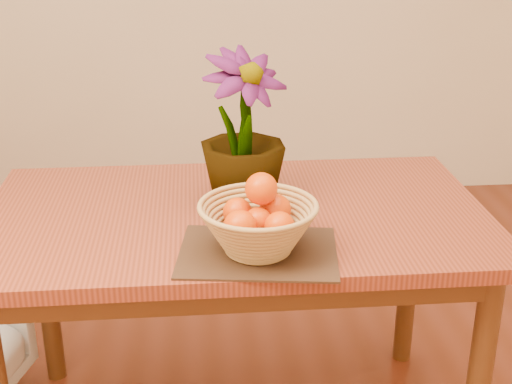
{
  "coord_description": "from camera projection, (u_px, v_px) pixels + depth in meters",
  "views": [
    {
      "loc": [
        -0.11,
        -1.52,
        1.55
      ],
      "look_at": [
        0.04,
        0.08,
        0.89
      ],
      "focal_mm": 50.0,
      "sensor_mm": 36.0,
      "label": 1
    }
  ],
  "objects": [
    {
      "name": "table",
      "position": [
        236.0,
        239.0,
        2.02
      ],
      "size": [
        1.4,
        0.8,
        0.75
      ],
      "color": "maroon",
      "rests_on": "floor"
    },
    {
      "name": "placemat",
      "position": [
        258.0,
        252.0,
        1.75
      ],
      "size": [
        0.42,
        0.34,
        0.01
      ],
      "primitive_type": "cube",
      "rotation": [
        0.0,
        0.0,
        -0.13
      ],
      "color": "#382314",
      "rests_on": "table"
    },
    {
      "name": "wicker_basket",
      "position": [
        258.0,
        229.0,
        1.72
      ],
      "size": [
        0.29,
        0.29,
        0.12
      ],
      "color": "tan",
      "rests_on": "placemat"
    },
    {
      "name": "orange_pile",
      "position": [
        259.0,
        213.0,
        1.71
      ],
      "size": [
        0.17,
        0.17,
        0.14
      ],
      "rotation": [
        0.0,
        0.0,
        0.17
      ],
      "color": "#D03F03",
      "rests_on": "wicker_basket"
    },
    {
      "name": "potted_plant",
      "position": [
        243.0,
        130.0,
        1.96
      ],
      "size": [
        0.34,
        0.34,
        0.43
      ],
      "primitive_type": "imported",
      "rotation": [
        0.0,
        0.0,
        0.56
      ],
      "color": "#184F16",
      "rests_on": "table"
    }
  ]
}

